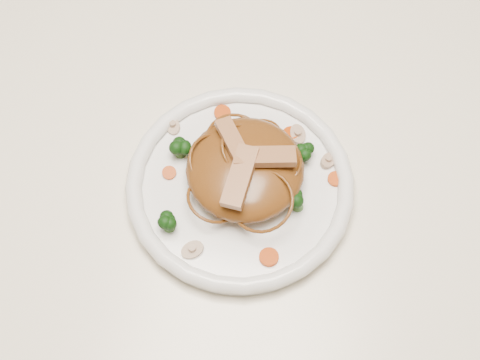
# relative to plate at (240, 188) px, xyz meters

# --- Properties ---
(ground) EXTENTS (4.00, 4.00, 0.00)m
(ground) POSITION_rel_plate_xyz_m (-0.02, 0.02, -0.76)
(ground) COLOR brown
(ground) RESTS_ON ground
(table) EXTENTS (1.20, 0.80, 0.75)m
(table) POSITION_rel_plate_xyz_m (-0.02, 0.02, -0.11)
(table) COLOR white
(table) RESTS_ON ground
(plate) EXTENTS (0.32, 0.32, 0.02)m
(plate) POSITION_rel_plate_xyz_m (0.00, 0.00, 0.00)
(plate) COLOR white
(plate) RESTS_ON table
(noodle_mound) EXTENTS (0.19, 0.19, 0.05)m
(noodle_mound) POSITION_rel_plate_xyz_m (0.00, 0.01, 0.03)
(noodle_mound) COLOR brown
(noodle_mound) RESTS_ON plate
(chicken_a) EXTENTS (0.08, 0.04, 0.01)m
(chicken_a) POSITION_rel_plate_xyz_m (0.03, 0.02, 0.06)
(chicken_a) COLOR tan
(chicken_a) RESTS_ON noodle_mound
(chicken_b) EXTENTS (0.05, 0.06, 0.01)m
(chicken_b) POSITION_rel_plate_xyz_m (-0.02, 0.03, 0.06)
(chicken_b) COLOR tan
(chicken_b) RESTS_ON noodle_mound
(chicken_c) EXTENTS (0.03, 0.08, 0.01)m
(chicken_c) POSITION_rel_plate_xyz_m (0.00, -0.02, 0.06)
(chicken_c) COLOR tan
(chicken_c) RESTS_ON noodle_mound
(broccoli_0) EXTENTS (0.03, 0.03, 0.03)m
(broccoli_0) POSITION_rel_plate_xyz_m (0.06, 0.05, 0.02)
(broccoli_0) COLOR #0E330A
(broccoli_0) RESTS_ON plate
(broccoli_1) EXTENTS (0.03, 0.03, 0.03)m
(broccoli_1) POSITION_rel_plate_xyz_m (-0.08, 0.03, 0.02)
(broccoli_1) COLOR #0E330A
(broccoli_1) RESTS_ON plate
(broccoli_2) EXTENTS (0.03, 0.03, 0.03)m
(broccoli_2) POSITION_rel_plate_xyz_m (-0.07, -0.07, 0.02)
(broccoli_2) COLOR #0E330A
(broccoli_2) RESTS_ON plate
(broccoli_3) EXTENTS (0.04, 0.04, 0.03)m
(broccoli_3) POSITION_rel_plate_xyz_m (0.07, -0.01, 0.02)
(broccoli_3) COLOR #0E330A
(broccoli_3) RESTS_ON plate
(carrot_0) EXTENTS (0.02, 0.02, 0.00)m
(carrot_0) POSITION_rel_plate_xyz_m (0.05, 0.08, 0.01)
(carrot_0) COLOR #BB3806
(carrot_0) RESTS_ON plate
(carrot_1) EXTENTS (0.02, 0.02, 0.00)m
(carrot_1) POSITION_rel_plate_xyz_m (-0.09, -0.00, 0.01)
(carrot_1) COLOR #BB3806
(carrot_1) RESTS_ON plate
(carrot_2) EXTENTS (0.03, 0.03, 0.00)m
(carrot_2) POSITION_rel_plate_xyz_m (0.11, 0.03, 0.01)
(carrot_2) COLOR #BB3806
(carrot_2) RESTS_ON plate
(carrot_3) EXTENTS (0.02, 0.02, 0.00)m
(carrot_3) POSITION_rel_plate_xyz_m (-0.04, 0.09, 0.01)
(carrot_3) COLOR #BB3806
(carrot_3) RESTS_ON plate
(carrot_4) EXTENTS (0.03, 0.03, 0.00)m
(carrot_4) POSITION_rel_plate_xyz_m (0.05, -0.08, 0.01)
(carrot_4) COLOR #BB3806
(carrot_4) RESTS_ON plate
(mushroom_0) EXTENTS (0.04, 0.04, 0.01)m
(mushroom_0) POSITION_rel_plate_xyz_m (-0.03, -0.09, 0.01)
(mushroom_0) COLOR #C4AD93
(mushroom_0) RESTS_ON plate
(mushroom_1) EXTENTS (0.03, 0.03, 0.01)m
(mushroom_1) POSITION_rel_plate_xyz_m (0.10, 0.05, 0.01)
(mushroom_1) COLOR #C4AD93
(mushroom_1) RESTS_ON plate
(mushroom_2) EXTENTS (0.03, 0.03, 0.01)m
(mushroom_2) POSITION_rel_plate_xyz_m (-0.10, 0.06, 0.01)
(mushroom_2) COLOR #C4AD93
(mushroom_2) RESTS_ON plate
(mushroom_3) EXTENTS (0.04, 0.04, 0.01)m
(mushroom_3) POSITION_rel_plate_xyz_m (0.05, 0.08, 0.01)
(mushroom_3) COLOR #C4AD93
(mushroom_3) RESTS_ON plate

